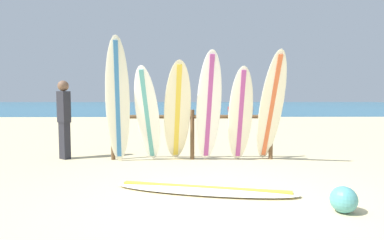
# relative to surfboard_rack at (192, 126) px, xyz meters

# --- Properties ---
(ground_plane) EXTENTS (120.00, 120.00, 0.00)m
(ground_plane) POSITION_rel_surfboard_rack_xyz_m (0.30, -2.89, -0.72)
(ground_plane) COLOR beige
(ocean_water) EXTENTS (120.00, 80.00, 0.01)m
(ocean_water) POSITION_rel_surfboard_rack_xyz_m (0.30, 55.11, -0.71)
(ocean_water) COLOR #196B93
(ocean_water) RESTS_ON ground
(surfboard_rack) EXTENTS (3.52, 0.09, 1.08)m
(surfboard_rack) POSITION_rel_surfboard_rack_xyz_m (0.00, 0.00, 0.00)
(surfboard_rack) COLOR brown
(surfboard_rack) RESTS_ON ground
(surfboard_leaning_far_left) EXTENTS (0.56, 0.69, 2.54)m
(surfboard_leaning_far_left) POSITION_rel_surfboard_rack_xyz_m (-1.51, -0.38, 0.55)
(surfboard_leaning_far_left) COLOR silver
(surfboard_leaning_far_left) RESTS_ON ground
(surfboard_leaning_left) EXTENTS (0.64, 0.87, 1.97)m
(surfboard_leaning_left) POSITION_rel_surfboard_rack_xyz_m (-0.93, -0.29, 0.27)
(surfboard_leaning_left) COLOR white
(surfboard_leaning_left) RESTS_ON ground
(surfboard_leaning_center_left) EXTENTS (0.67, 1.03, 2.07)m
(surfboard_leaning_center_left) POSITION_rel_surfboard_rack_xyz_m (-0.31, -0.27, 0.32)
(surfboard_leaning_center_left) COLOR beige
(surfboard_leaning_center_left) RESTS_ON ground
(surfboard_leaning_center) EXTENTS (0.62, 0.74, 2.28)m
(surfboard_leaning_center) POSITION_rel_surfboard_rack_xyz_m (0.33, -0.30, 0.42)
(surfboard_leaning_center) COLOR white
(surfboard_leaning_center) RESTS_ON ground
(surfboard_leaning_center_right) EXTENTS (0.53, 0.64, 1.97)m
(surfboard_leaning_center_right) POSITION_rel_surfboard_rack_xyz_m (0.99, -0.28, 0.27)
(surfboard_leaning_center_right) COLOR silver
(surfboard_leaning_center_right) RESTS_ON ground
(surfboard_leaning_right) EXTENTS (0.54, 1.14, 2.24)m
(surfboard_leaning_right) POSITION_rel_surfboard_rack_xyz_m (1.58, -0.44, 0.40)
(surfboard_leaning_right) COLOR silver
(surfboard_leaning_right) RESTS_ON ground
(surfboard_lying_on_sand) EXTENTS (2.69, 1.17, 0.08)m
(surfboard_lying_on_sand) POSITION_rel_surfboard_rack_xyz_m (0.12, -2.37, -0.68)
(surfboard_lying_on_sand) COLOR white
(surfboard_lying_on_sand) RESTS_ON ground
(beachgoer_standing) EXTENTS (0.32, 0.31, 1.70)m
(beachgoer_standing) POSITION_rel_surfboard_rack_xyz_m (-2.78, 0.10, 0.22)
(beachgoer_standing) COLOR #26262D
(beachgoer_standing) RESTS_ON ground
(small_boat_offshore) EXTENTS (2.59, 2.66, 0.71)m
(small_boat_offshore) POSITION_rel_surfboard_rack_xyz_m (5.80, 27.59, -0.46)
(small_boat_offshore) COLOR #B22D28
(small_boat_offshore) RESTS_ON ocean_water
(beach_ball) EXTENTS (0.31, 0.31, 0.31)m
(beach_ball) POSITION_rel_surfboard_rack_xyz_m (1.69, -3.22, -0.56)
(beach_ball) COLOR teal
(beach_ball) RESTS_ON ground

